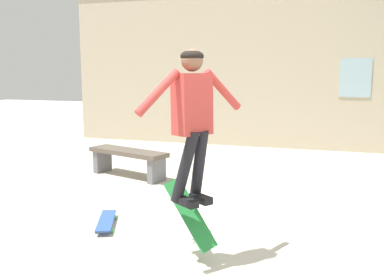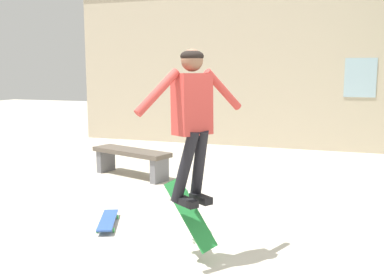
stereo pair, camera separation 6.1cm
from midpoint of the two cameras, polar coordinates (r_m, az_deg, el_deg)
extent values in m
plane|color=beige|center=(4.43, 4.20, -16.87)|extent=(40.00, 40.00, 0.00)
cube|color=#B7A88E|center=(10.95, 13.12, 9.04)|extent=(11.70, 0.40, 4.02)
cube|color=#99B7C6|center=(10.72, 20.81, 7.41)|extent=(0.70, 0.02, 0.90)
cube|color=brown|center=(7.86, -8.76, -1.98)|extent=(1.66, 0.91, 0.08)
cube|color=slate|center=(8.40, -12.04, -3.13)|extent=(0.23, 0.39, 0.42)
cube|color=slate|center=(7.46, -4.97, -4.46)|extent=(0.23, 0.39, 0.42)
cube|color=#B23833|center=(4.04, -0.43, 4.40)|extent=(0.39, 0.41, 0.58)
sphere|color=brown|center=(4.03, -0.44, 10.20)|extent=(0.29, 0.29, 0.21)
ellipsoid|color=black|center=(4.03, -0.44, 10.72)|extent=(0.31, 0.31, 0.12)
cylinder|color=black|center=(4.18, 0.51, -3.73)|extent=(0.28, 0.32, 0.74)
cube|color=black|center=(4.25, 0.76, -8.24)|extent=(0.27, 0.23, 0.07)
cylinder|color=black|center=(4.08, -1.38, -4.04)|extent=(0.35, 0.22, 0.74)
cube|color=black|center=(4.15, -1.12, -8.66)|extent=(0.27, 0.23, 0.07)
cylinder|color=#B23833|center=(4.28, 3.69, 6.28)|extent=(0.33, 0.43, 0.42)
cylinder|color=#B23833|center=(3.82, -5.05, 5.97)|extent=(0.33, 0.43, 0.42)
cube|color=#237F38|center=(4.38, -0.63, -10.30)|extent=(0.60, 0.29, 0.69)
cylinder|color=silver|center=(4.43, 1.98, -12.57)|extent=(0.07, 0.06, 0.08)
cylinder|color=silver|center=(4.38, -0.24, -13.79)|extent=(0.07, 0.06, 0.08)
cylinder|color=silver|center=(4.48, -1.23, -7.13)|extent=(0.07, 0.06, 0.08)
cylinder|color=silver|center=(4.43, -3.44, -8.26)|extent=(0.07, 0.06, 0.08)
cube|color=#2D519E|center=(5.54, -11.69, -10.83)|extent=(0.46, 0.78, 0.02)
cylinder|color=green|center=(5.79, -12.38, -10.46)|extent=(0.04, 0.06, 0.05)
cylinder|color=green|center=(5.77, -10.40, -10.48)|extent=(0.04, 0.06, 0.05)
cylinder|color=green|center=(5.35, -13.05, -12.12)|extent=(0.04, 0.06, 0.05)
cylinder|color=green|center=(5.33, -10.90, -12.15)|extent=(0.04, 0.06, 0.05)
camera|label=1|loc=(0.03, -90.43, -0.07)|focal=40.00mm
camera|label=2|loc=(0.03, 89.57, 0.07)|focal=40.00mm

